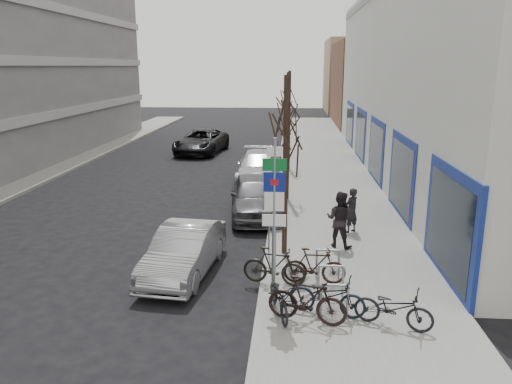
# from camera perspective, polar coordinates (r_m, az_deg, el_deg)

# --- Properties ---
(ground) EXTENTS (120.00, 120.00, 0.00)m
(ground) POSITION_cam_1_polar(r_m,az_deg,el_deg) (12.69, -9.19, -12.89)
(ground) COLOR black
(ground) RESTS_ON ground
(sidewalk_east) EXTENTS (5.00, 70.00, 0.15)m
(sidewalk_east) POSITION_cam_1_polar(r_m,az_deg,el_deg) (21.79, 8.54, -1.02)
(sidewalk_east) COLOR slate
(sidewalk_east) RESTS_ON ground
(brick_building_far) EXTENTS (12.00, 14.00, 8.00)m
(brick_building_far) POSITION_cam_1_polar(r_m,az_deg,el_deg) (52.01, 15.82, 11.78)
(brick_building_far) COLOR brown
(brick_building_far) RESTS_ON ground
(tan_building_far) EXTENTS (13.00, 12.00, 9.00)m
(tan_building_far) POSITION_cam_1_polar(r_m,az_deg,el_deg) (66.84, 13.72, 12.77)
(tan_building_far) COLOR #937A5B
(tan_building_far) RESTS_ON ground
(highway_sign_pole) EXTENTS (0.55, 0.10, 4.20)m
(highway_sign_pole) POSITION_cam_1_polar(r_m,az_deg,el_deg) (11.44, 2.09, -2.47)
(highway_sign_pole) COLOR gray
(highway_sign_pole) RESTS_ON ground
(bike_rack) EXTENTS (0.66, 2.26, 0.83)m
(bike_rack) POSITION_cam_1_polar(r_m,az_deg,el_deg) (12.68, 8.55, -9.59)
(bike_rack) COLOR gray
(bike_rack) RESTS_ON sidewalk_east
(tree_near) EXTENTS (1.80, 1.80, 5.50)m
(tree_near) POSITION_cam_1_polar(r_m,az_deg,el_deg) (14.56, 3.46, 7.73)
(tree_near) COLOR black
(tree_near) RESTS_ON ground
(tree_mid) EXTENTS (1.80, 1.80, 5.50)m
(tree_mid) POSITION_cam_1_polar(r_m,az_deg,el_deg) (21.03, 3.71, 9.73)
(tree_mid) COLOR black
(tree_mid) RESTS_ON ground
(tree_far) EXTENTS (1.80, 1.80, 5.50)m
(tree_far) POSITION_cam_1_polar(r_m,az_deg,el_deg) (27.51, 3.84, 10.78)
(tree_far) COLOR black
(tree_far) RESTS_ON ground
(meter_front) EXTENTS (0.10, 0.08, 1.27)m
(meter_front) POSITION_cam_1_polar(r_m,az_deg,el_deg) (14.79, 1.50, -4.83)
(meter_front) COLOR gray
(meter_front) RESTS_ON sidewalk_east
(meter_mid) EXTENTS (0.10, 0.08, 1.27)m
(meter_mid) POSITION_cam_1_polar(r_m,az_deg,el_deg) (20.06, 2.24, 0.30)
(meter_mid) COLOR gray
(meter_mid) RESTS_ON sidewalk_east
(meter_back) EXTENTS (0.10, 0.08, 1.27)m
(meter_back) POSITION_cam_1_polar(r_m,az_deg,el_deg) (25.44, 2.66, 3.27)
(meter_back) COLOR gray
(meter_back) RESTS_ON sidewalk_east
(bike_near_left) EXTENTS (0.90, 1.72, 1.01)m
(bike_near_left) POSITION_cam_1_polar(r_m,az_deg,el_deg) (11.69, 2.69, -11.60)
(bike_near_left) COLOR black
(bike_near_left) RESTS_ON sidewalk_east
(bike_near_right) EXTENTS (1.90, 1.00, 1.11)m
(bike_near_right) POSITION_cam_1_polar(r_m,az_deg,el_deg) (11.39, 5.86, -12.13)
(bike_near_right) COLOR black
(bike_near_right) RESTS_ON sidewalk_east
(bike_mid_curb) EXTENTS (1.86, 1.00, 1.09)m
(bike_mid_curb) POSITION_cam_1_polar(r_m,az_deg,el_deg) (11.79, 8.17, -11.29)
(bike_mid_curb) COLOR black
(bike_mid_curb) RESTS_ON sidewalk_east
(bike_mid_inner) EXTENTS (1.78, 0.86, 1.04)m
(bike_mid_inner) POSITION_cam_1_polar(r_m,az_deg,el_deg) (13.19, 2.09, -8.42)
(bike_mid_inner) COLOR black
(bike_mid_inner) RESTS_ON sidewalk_east
(bike_far_curb) EXTENTS (1.81, 1.10, 1.06)m
(bike_far_curb) POSITION_cam_1_polar(r_m,az_deg,el_deg) (11.57, 15.47, -12.30)
(bike_far_curb) COLOR black
(bike_far_curb) RESTS_ON sidewalk_east
(bike_far_inner) EXTENTS (1.67, 0.52, 1.01)m
(bike_far_inner) POSITION_cam_1_polar(r_m,az_deg,el_deg) (13.32, 6.71, -8.35)
(bike_far_inner) COLOR black
(bike_far_inner) RESTS_ON sidewalk_east
(parked_car_front) EXTENTS (1.88, 4.30, 1.37)m
(parked_car_front) POSITION_cam_1_polar(r_m,az_deg,el_deg) (14.26, -8.23, -6.70)
(parked_car_front) COLOR #A8A8AD
(parked_car_front) RESTS_ON ground
(parked_car_mid) EXTENTS (2.46, 4.97, 1.63)m
(parked_car_mid) POSITION_cam_1_polar(r_m,az_deg,el_deg) (19.44, -0.05, -0.46)
(parked_car_mid) COLOR #55545A
(parked_car_mid) RESTS_ON ground
(parked_car_back) EXTENTS (2.26, 5.34, 1.54)m
(parked_car_back) POSITION_cam_1_polar(r_m,az_deg,el_deg) (25.21, 0.34, 2.85)
(parked_car_back) COLOR #B5B5BA
(parked_car_back) RESTS_ON ground
(lane_car) EXTENTS (3.33, 6.02, 1.60)m
(lane_car) POSITION_cam_1_polar(r_m,az_deg,el_deg) (33.97, -6.27, 5.77)
(lane_car) COLOR black
(lane_car) RESTS_ON ground
(pedestrian_near) EXTENTS (0.68, 0.66, 1.57)m
(pedestrian_near) POSITION_cam_1_polar(r_m,az_deg,el_deg) (17.41, 10.84, -2.08)
(pedestrian_near) COLOR black
(pedestrian_near) RESTS_ON sidewalk_east
(pedestrian_far) EXTENTS (0.80, 0.70, 1.83)m
(pedestrian_far) POSITION_cam_1_polar(r_m,az_deg,el_deg) (15.93, 9.54, -3.05)
(pedestrian_far) COLOR black
(pedestrian_far) RESTS_ON sidewalk_east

